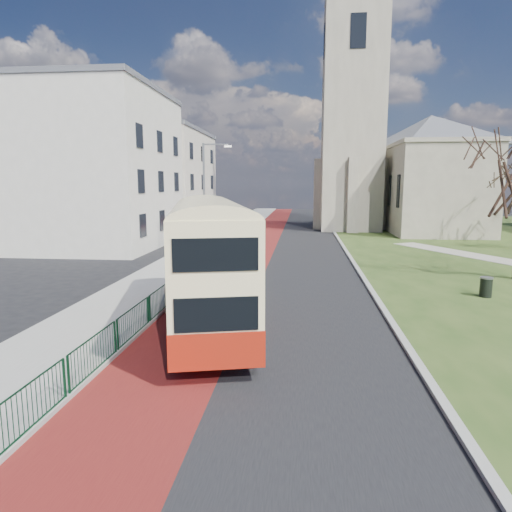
# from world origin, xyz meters

# --- Properties ---
(ground) EXTENTS (160.00, 160.00, 0.00)m
(ground) POSITION_xyz_m (0.00, 0.00, 0.00)
(ground) COLOR black
(ground) RESTS_ON ground
(road_carriageway) EXTENTS (9.00, 120.00, 0.01)m
(road_carriageway) POSITION_xyz_m (1.50, 20.00, 0.01)
(road_carriageway) COLOR black
(road_carriageway) RESTS_ON ground
(bus_lane) EXTENTS (3.40, 120.00, 0.01)m
(bus_lane) POSITION_xyz_m (-1.20, 20.00, 0.01)
(bus_lane) COLOR #591414
(bus_lane) RESTS_ON ground
(pavement_west) EXTENTS (4.00, 120.00, 0.12)m
(pavement_west) POSITION_xyz_m (-5.00, 20.00, 0.06)
(pavement_west) COLOR gray
(pavement_west) RESTS_ON ground
(kerb_west) EXTENTS (0.25, 120.00, 0.13)m
(kerb_west) POSITION_xyz_m (-3.00, 20.00, 0.07)
(kerb_west) COLOR #999993
(kerb_west) RESTS_ON ground
(kerb_east) EXTENTS (0.25, 80.00, 0.13)m
(kerb_east) POSITION_xyz_m (6.10, 22.00, 0.07)
(kerb_east) COLOR #999993
(kerb_east) RESTS_ON ground
(pedestrian_railing) EXTENTS (0.07, 24.00, 1.12)m
(pedestrian_railing) POSITION_xyz_m (-2.95, 4.00, 0.55)
(pedestrian_railing) COLOR #0B331C
(pedestrian_railing) RESTS_ON ground
(gothic_church) EXTENTS (16.38, 18.00, 40.00)m
(gothic_church) POSITION_xyz_m (12.56, 38.00, 13.13)
(gothic_church) COLOR gray
(gothic_church) RESTS_ON ground
(street_block_near) EXTENTS (10.30, 14.30, 13.00)m
(street_block_near) POSITION_xyz_m (-14.00, 22.00, 6.51)
(street_block_near) COLOR beige
(street_block_near) RESTS_ON ground
(street_block_far) EXTENTS (10.30, 16.30, 11.50)m
(street_block_far) POSITION_xyz_m (-14.00, 38.00, 5.76)
(street_block_far) COLOR beige
(street_block_far) RESTS_ON ground
(streetlamp) EXTENTS (2.13, 0.18, 8.00)m
(streetlamp) POSITION_xyz_m (-4.35, 18.00, 4.59)
(streetlamp) COLOR gray
(streetlamp) RESTS_ON pavement_west
(bus) EXTENTS (4.99, 11.08, 4.51)m
(bus) POSITION_xyz_m (-0.70, 1.14, 2.58)
(bus) COLOR maroon
(bus) RESTS_ON ground
(litter_bin) EXTENTS (0.74, 0.74, 0.93)m
(litter_bin) POSITION_xyz_m (11.20, 6.53, 0.51)
(litter_bin) COLOR black
(litter_bin) RESTS_ON grass_green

